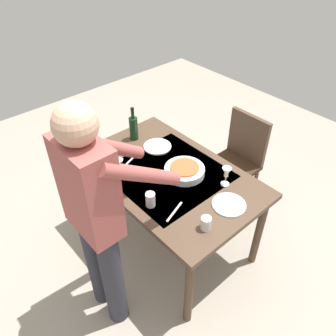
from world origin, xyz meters
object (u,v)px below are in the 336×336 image
object	(u,v)px
wine_bottle	(134,128)
serving_bowl_pasta	(185,170)
chair_near	(239,156)
water_cup_near_left	(206,223)
person_server	(97,215)
wine_glass_left	(119,165)
wine_glass_right	(226,173)
dinner_plate_near	(157,146)
dinner_plate_far	(229,205)
dining_table	(168,181)
water_cup_near_right	(150,200)

from	to	relation	value
wine_bottle	serving_bowl_pasta	distance (m)	0.63
chair_near	water_cup_near_left	size ratio (longest dim) A/B	9.92
person_server	wine_glass_left	bearing A→B (deg)	-47.18
wine_glass_left	water_cup_near_left	bearing A→B (deg)	-172.21
person_server	wine_glass_right	size ratio (longest dim) A/B	11.19
wine_glass_left	water_cup_near_left	world-z (taller)	wine_glass_left
person_server	dinner_plate_near	bearing A→B (deg)	-60.63
water_cup_near_left	dinner_plate_near	distance (m)	0.93
water_cup_near_left	serving_bowl_pasta	bearing A→B (deg)	-29.70
person_server	serving_bowl_pasta	size ratio (longest dim) A/B	5.63
wine_bottle	dinner_plate_near	distance (m)	0.26
person_server	wine_bottle	xyz separation A→B (m)	(0.71, -0.80, -0.09)
serving_bowl_pasta	dinner_plate_near	distance (m)	0.40
wine_bottle	dinner_plate_far	distance (m)	1.06
dining_table	person_server	world-z (taller)	person_server
dining_table	water_cup_near_left	distance (m)	0.60
wine_glass_right	water_cup_near_right	size ratio (longest dim) A/B	1.44
wine_glass_left	water_cup_near_right	distance (m)	0.39
water_cup_near_right	dinner_plate_far	bearing A→B (deg)	-131.75
wine_bottle	wine_glass_left	size ratio (longest dim) A/B	1.96
wine_glass_left	dinner_plate_far	size ratio (longest dim) A/B	0.66
wine_glass_left	serving_bowl_pasta	xyz separation A→B (m)	(-0.30, -0.37, -0.07)
person_server	dinner_plate_far	xyz separation A→B (m)	(-0.34, -0.79, -0.19)
person_server	wine_bottle	bearing A→B (deg)	-48.24
wine_bottle	dinner_plate_far	xyz separation A→B (m)	(-1.06, 0.01, -0.10)
chair_near	serving_bowl_pasta	xyz separation A→B (m)	(-0.05, 0.74, 0.27)
serving_bowl_pasta	dinner_plate_far	size ratio (longest dim) A/B	1.30
chair_near	dinner_plate_far	xyz separation A→B (m)	(-0.48, 0.75, 0.24)
dining_table	wine_glass_right	xyz separation A→B (m)	(-0.37, -0.23, 0.19)
wine_glass_left	dinner_plate_near	size ratio (longest dim) A/B	0.66
wine_bottle	dinner_plate_near	bearing A→B (deg)	-163.77
wine_glass_left	serving_bowl_pasta	size ratio (longest dim) A/B	0.50
wine_bottle	wine_glass_right	distance (m)	0.91
serving_bowl_pasta	water_cup_near_right	bearing A→B (deg)	102.28
dinner_plate_far	wine_glass_right	bearing A→B (deg)	-41.89
serving_bowl_pasta	dinner_plate_far	xyz separation A→B (m)	(-0.44, 0.00, -0.03)
dining_table	chair_near	size ratio (longest dim) A/B	1.55
water_cup_near_left	water_cup_near_right	distance (m)	0.40
water_cup_near_left	serving_bowl_pasta	world-z (taller)	water_cup_near_left
dinner_plate_far	dinner_plate_near	bearing A→B (deg)	-5.09
dining_table	wine_glass_left	bearing A→B (deg)	53.18
dining_table	water_cup_near_right	bearing A→B (deg)	119.14
wine_bottle	wine_glass_right	bearing A→B (deg)	-171.52
dining_table	dinner_plate_far	xyz separation A→B (m)	(-0.52, -0.08, 0.09)
chair_near	dinner_plate_near	distance (m)	0.80
dining_table	dinner_plate_near	size ratio (longest dim) A/B	6.12
person_server	wine_glass_right	xyz separation A→B (m)	(-0.19, -0.93, -0.09)
wine_glass_right	dinner_plate_far	size ratio (longest dim) A/B	0.66
chair_near	wine_glass_right	distance (m)	0.77
wine_glass_left	dinner_plate_far	xyz separation A→B (m)	(-0.74, -0.37, -0.10)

